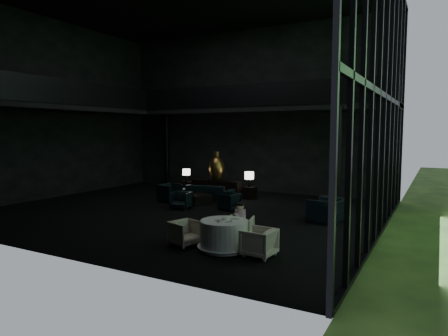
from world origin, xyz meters
The scene contains 34 objects.
floor centered at (0.00, 0.00, 0.00)m, with size 14.00×12.00×0.02m, color black.
wall_back centered at (0.00, 6.00, 4.00)m, with size 14.00×0.04×8.00m, color black.
wall_front centered at (0.00, -6.00, 4.00)m, with size 14.00×0.04×8.00m, color black.
wall_left centered at (-7.00, 0.00, 4.00)m, with size 0.04×12.00×8.00m, color black.
curtain_wall centered at (6.95, 0.00, 4.00)m, with size 0.20×12.00×8.00m, color black, non-canonical shape.
mezzanine_left centered at (-6.00, 0.00, 4.00)m, with size 2.00×12.00×0.25m, color black.
mezzanine_back centered at (1.00, 5.00, 4.00)m, with size 12.00×2.00×0.25m, color black.
railing_left centered at (-5.00, 0.00, 4.60)m, with size 0.06×12.00×1.00m, color black.
railing_back centered at (1.00, 4.00, 4.60)m, with size 12.00×0.06×1.00m, color black.
column_nw centered at (-5.00, 5.70, 2.00)m, with size 0.24×0.24×4.00m, color black.
column_ne centered at (4.80, 4.00, 2.00)m, with size 0.24×0.24×4.00m, color black.
console centered at (-0.59, 3.58, 0.38)m, with size 2.36×0.54×0.75m, color black.
bronze_urn centered at (-0.59, 3.56, 1.32)m, with size 0.71×0.71×1.32m.
side_table_left centered at (-2.19, 3.63, 0.30)m, with size 0.55×0.55×0.60m, color black.
table_lamp_left centered at (-2.19, 3.45, 1.04)m, with size 0.37×0.37×0.61m.
side_table_right centered at (1.01, 3.74, 0.27)m, with size 0.49×0.49×0.53m, color black.
table_lamp_right centered at (1.01, 3.67, 1.02)m, with size 0.41×0.41×0.68m.
sofa centered at (-0.51, 2.63, 0.50)m, with size 2.55×0.75×1.00m, color black.
lounge_armchair_west centered at (-1.71, 1.47, 0.45)m, with size 0.88×0.82×0.90m, color black.
lounge_armchair_east centered at (1.37, 1.08, 0.32)m, with size 0.63×0.59×0.65m, color black.
lounge_armchair_south centered at (-0.35, 0.34, 0.35)m, with size 0.69×0.65×0.71m, color black.
window_armchair centered at (5.20, 0.84, 0.58)m, with size 1.33×0.87×1.16m, color black.
coffee_table centered at (-0.35, 1.53, 0.20)m, with size 0.90×0.90×0.40m, color black.
dining_table centered at (3.66, -3.54, 0.33)m, with size 1.37×1.37×0.75m.
dining_chair_north centered at (3.61, -2.50, 0.33)m, with size 0.63×0.59×0.65m, color #BEB192.
dining_chair_east centered at (4.67, -3.64, 0.36)m, with size 0.70×0.66×0.72m, color #C3B893.
dining_chair_west centered at (2.58, -3.69, 0.33)m, with size 0.64×0.60×0.65m, color tan.
child centered at (3.67, -2.63, 0.76)m, with size 0.30×0.30×0.63m.
plate_a centered at (3.58, -3.64, 0.76)m, with size 0.22×0.22×0.01m, color white.
plate_b centered at (3.85, -3.28, 0.76)m, with size 0.23×0.23×0.02m, color white.
saucer centered at (3.84, -3.66, 0.76)m, with size 0.15×0.15×0.01m, color white.
coffee_cup centered at (3.91, -3.61, 0.79)m, with size 0.08×0.08×0.06m, color white.
cereal_bowl centered at (3.64, -3.48, 0.79)m, with size 0.14×0.14×0.07m, color white.
cream_pot centered at (3.67, -3.83, 0.78)m, with size 0.06×0.06×0.07m, color #99999E.
Camera 1 is at (8.42, -12.28, 3.00)m, focal length 32.00 mm.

